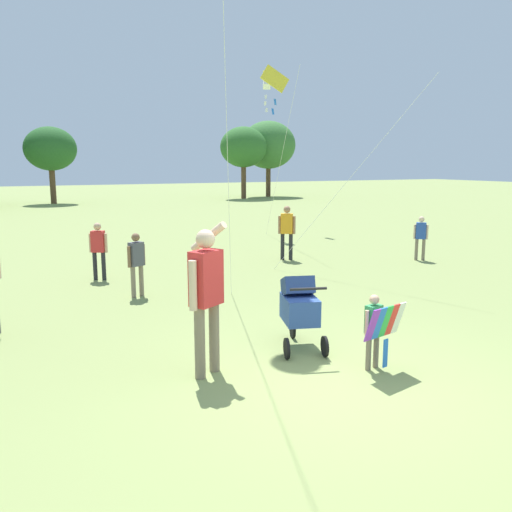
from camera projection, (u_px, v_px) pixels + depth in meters
ground_plane at (342, 386)px, 6.08m from camera, size 120.00×120.00×0.00m
child_with_butterfly_kite at (376, 325)px, 6.47m from camera, size 0.64×0.40×0.96m
person_adult_flyer at (206, 289)px, 6.25m from camera, size 0.56×0.70×1.87m
stroller at (299, 305)px, 7.27m from camera, size 0.72×1.12×1.03m
kite_orange_delta at (267, 82)px, 18.16m from camera, size 1.14×4.12×5.71m
kite_green_novelty at (281, 89)px, 11.95m from camera, size 2.44×3.19×4.80m
person_red_shirt at (421, 235)px, 13.85m from camera, size 0.30×0.29×1.17m
person_sitting_far at (98, 246)px, 11.49m from camera, size 0.36×0.28×1.28m
person_couple_left at (136, 260)px, 10.04m from camera, size 0.37×0.26×1.24m
person_kid_running at (287, 228)px, 13.90m from camera, size 0.40×0.33×1.44m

